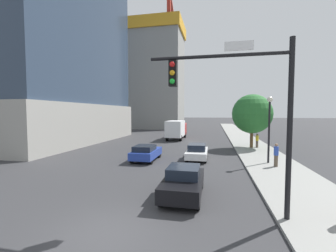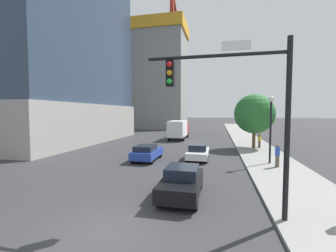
# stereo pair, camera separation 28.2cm
# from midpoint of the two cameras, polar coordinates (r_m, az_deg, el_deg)

# --- Properties ---
(ground_plane) EXTENTS (400.00, 400.00, 0.00)m
(ground_plane) POSITION_cam_midpoint_polar(r_m,az_deg,el_deg) (9.01, -16.62, -24.92)
(ground_plane) COLOR #333335
(sidewalk) EXTENTS (4.47, 120.00, 0.15)m
(sidewalk) POSITION_cam_midpoint_polar(r_m,az_deg,el_deg) (27.65, 21.13, -5.53)
(sidewalk) COLOR gray
(sidewalk) RESTS_ON ground
(construction_building) EXTENTS (14.53, 16.88, 35.74)m
(construction_building) POSITION_cam_midpoint_polar(r_m,az_deg,el_deg) (63.01, -2.98, 13.82)
(construction_building) COLOR gray
(construction_building) RESTS_ON ground
(traffic_light_pole) EXTENTS (5.54, 0.48, 6.93)m
(traffic_light_pole) POSITION_cam_midpoint_polar(r_m,az_deg,el_deg) (9.15, 17.23, 7.26)
(traffic_light_pole) COLOR black
(traffic_light_pole) RESTS_ON sidewalk
(street_lamp) EXTENTS (0.44, 0.44, 5.42)m
(street_lamp) POSITION_cam_midpoint_polar(r_m,az_deg,el_deg) (19.78, 24.29, 1.59)
(street_lamp) COLOR black
(street_lamp) RESTS_ON sidewalk
(street_tree) EXTENTS (4.61, 4.61, 6.30)m
(street_tree) POSITION_cam_midpoint_polar(r_m,az_deg,el_deg) (27.86, 20.58, 2.94)
(street_tree) COLOR brown
(street_tree) RESTS_ON sidewalk
(car_black) EXTENTS (1.88, 4.14, 1.52)m
(car_black) POSITION_cam_midpoint_polar(r_m,az_deg,el_deg) (11.62, 3.26, -14.14)
(car_black) COLOR black
(car_black) RESTS_ON ground
(car_white) EXTENTS (1.82, 4.33, 1.41)m
(car_white) POSITION_cam_midpoint_polar(r_m,az_deg,el_deg) (20.60, 7.11, -6.57)
(car_white) COLOR silver
(car_white) RESTS_ON ground
(car_blue) EXTENTS (1.92, 4.07, 1.40)m
(car_blue) POSITION_cam_midpoint_polar(r_m,az_deg,el_deg) (20.02, -6.11, -6.77)
(car_blue) COLOR #233D9E
(car_blue) RESTS_ON ground
(box_truck) EXTENTS (2.40, 7.18, 3.01)m
(box_truck) POSITION_cam_midpoint_polar(r_m,az_deg,el_deg) (35.60, 1.93, -0.73)
(box_truck) COLOR #B21E1E
(box_truck) RESTS_ON ground
(pedestrian_yellow_shirt) EXTENTS (0.34, 0.34, 1.65)m
(pedestrian_yellow_shirt) POSITION_cam_midpoint_polar(r_m,az_deg,el_deg) (28.35, 21.72, -3.46)
(pedestrian_yellow_shirt) COLOR brown
(pedestrian_yellow_shirt) RESTS_ON sidewalk
(pedestrian_blue_shirt) EXTENTS (0.34, 0.34, 1.77)m
(pedestrian_blue_shirt) POSITION_cam_midpoint_polar(r_m,az_deg,el_deg) (18.88, 25.71, -6.68)
(pedestrian_blue_shirt) COLOR brown
(pedestrian_blue_shirt) RESTS_ON sidewalk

